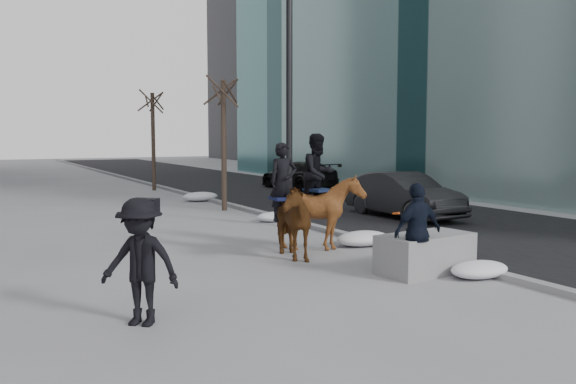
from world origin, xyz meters
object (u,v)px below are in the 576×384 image
planter (425,253)px  mounted_right (321,203)px  mounted_left (286,215)px  car_near (404,195)px

planter → mounted_right: (-0.53, 2.93, 0.69)m
planter → mounted_left: 3.05m
mounted_left → planter: bearing=-56.9°
car_near → mounted_right: 6.10m
mounted_left → mounted_right: (1.11, 0.42, 0.15)m
mounted_right → mounted_left: bearing=-159.5°
planter → car_near: size_ratio=0.43×
mounted_left → mounted_right: bearing=20.5°
planter → mounted_right: 3.05m
mounted_right → car_near: bearing=33.2°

